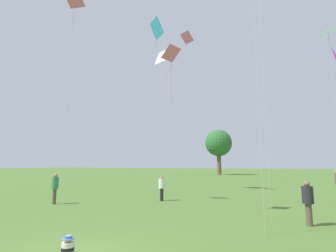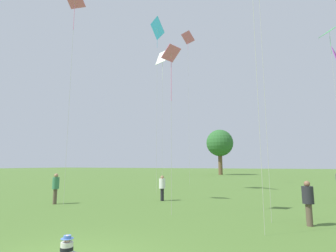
# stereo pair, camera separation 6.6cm
# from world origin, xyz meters

# --- Properties ---
(seated_toddler) EXTENTS (0.42, 0.49, 0.56)m
(seated_toddler) POSITION_xyz_m (-0.24, 0.37, 0.23)
(seated_toddler) COLOR #282D47
(seated_toddler) RESTS_ON ground
(person_standing_0) EXTENTS (0.45, 0.45, 1.61)m
(person_standing_0) POSITION_xyz_m (5.28, 6.44, 0.94)
(person_standing_0) COLOR brown
(person_standing_0) RESTS_ON ground
(person_standing_2) EXTENTS (0.52, 0.52, 1.70)m
(person_standing_2) POSITION_xyz_m (-7.41, 6.74, 1.01)
(person_standing_2) COLOR brown
(person_standing_2) RESTS_ON ground
(person_standing_3) EXTENTS (0.54, 0.54, 1.52)m
(person_standing_3) POSITION_xyz_m (-2.42, 10.38, 0.89)
(person_standing_3) COLOR black
(person_standing_3) RESTS_ON ground
(kite_1) EXTENTS (1.58, 1.47, 14.49)m
(kite_1) POSITION_xyz_m (-4.73, 14.28, 13.56)
(kite_1) COLOR #339EDB
(kite_1) RESTS_ON ground
(kite_2) EXTENTS (0.86, 0.96, 7.76)m
(kite_2) POSITION_xyz_m (-0.10, 6.34, 7.17)
(kite_2) COLOR pink
(kite_2) RESTS_ON ground
(kite_5) EXTENTS (1.77, 1.83, 14.67)m
(kite_5) POSITION_xyz_m (9.10, 21.70, 13.95)
(kite_5) COLOR green
(kite_5) RESTS_ON ground
(kite_6) EXTENTS (1.66, 1.49, 17.70)m
(kite_6) POSITION_xyz_m (-5.02, 23.20, 16.76)
(kite_6) COLOR pink
(kite_6) RESTS_ON ground
(kite_7) EXTENTS (1.16, 1.02, 12.53)m
(kite_7) POSITION_xyz_m (-6.62, 6.61, 11.80)
(kite_7) COLOR pink
(kite_7) RESTS_ON ground
(kite_8) EXTENTS (1.50, 1.07, 12.55)m
(kite_8) POSITION_xyz_m (-4.96, 15.87, 11.67)
(kite_8) COLOR white
(kite_8) RESTS_ON ground
(distant_tree_0) EXTENTS (5.88, 5.88, 9.92)m
(distant_tree_0) POSITION_xyz_m (-8.08, 53.10, 6.89)
(distant_tree_0) COLOR brown
(distant_tree_0) RESTS_ON ground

